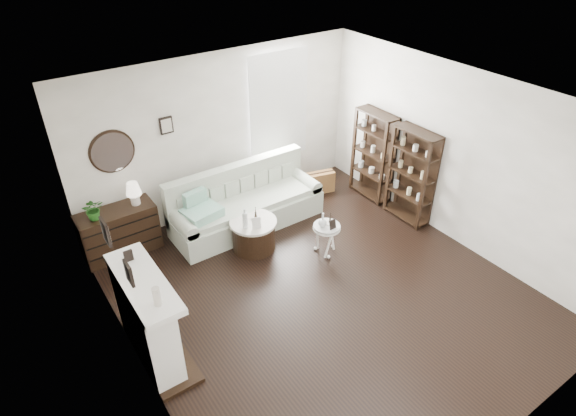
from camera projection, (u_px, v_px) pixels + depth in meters
room at (260, 112)px, 8.03m from camera, size 5.50×5.50×5.50m
fireplace at (148, 322)px, 5.51m from camera, size 0.50×1.40×1.84m
shelf_unit_far at (373, 155)px, 8.44m from camera, size 0.30×0.80×1.60m
shelf_unit_near at (411, 176)px, 7.82m from camera, size 0.30×0.80×1.60m
sofa at (245, 206)px, 7.95m from camera, size 2.51×0.87×0.97m
quilt at (202, 213)px, 7.34m from camera, size 0.62×0.54×0.14m
suitcase at (318, 183)px, 8.85m from camera, size 0.62×0.34×0.39m
dresser at (119, 232)px, 7.26m from camera, size 1.13×0.49×0.75m
table_lamp at (134, 194)px, 7.11m from camera, size 0.26×0.26×0.36m
potted_plant at (93, 209)px, 6.79m from camera, size 0.33×0.30×0.33m
drum_table at (254, 234)px, 7.41m from camera, size 0.72×0.72×0.50m
pedestal_table at (327, 228)px, 7.20m from camera, size 0.42×0.42×0.50m
eiffel_drum at (256, 213)px, 7.30m from camera, size 0.12×0.12×0.18m
bottle_drum at (245, 218)px, 7.04m from camera, size 0.08×0.08×0.33m
card_frame_drum at (256, 223)px, 7.08m from camera, size 0.14×0.09×0.18m
eiffel_ped at (330, 218)px, 7.19m from camera, size 0.11×0.11×0.16m
flask_ped at (323, 220)px, 7.09m from camera, size 0.13×0.13×0.24m
card_frame_ped at (333, 224)px, 7.07m from camera, size 0.12×0.05×0.15m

